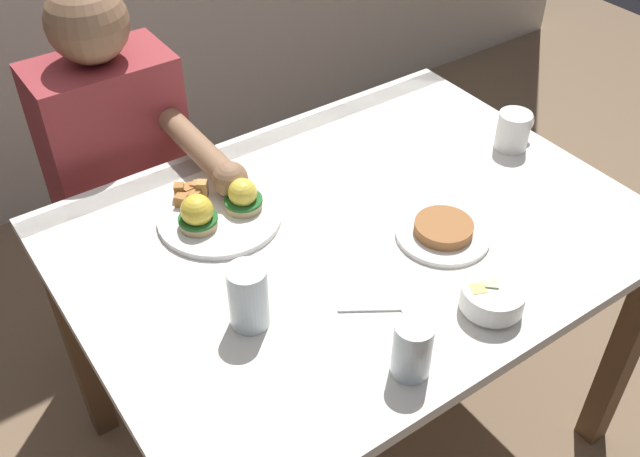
% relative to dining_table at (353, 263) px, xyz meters
% --- Properties ---
extents(ground_plane, '(6.00, 6.00, 0.00)m').
position_rel_dining_table_xyz_m(ground_plane, '(0.00, 0.00, -0.63)').
color(ground_plane, '#7F664C').
extents(dining_table, '(1.20, 0.90, 0.74)m').
position_rel_dining_table_xyz_m(dining_table, '(0.00, 0.00, 0.00)').
color(dining_table, white).
rests_on(dining_table, ground_plane).
extents(eggs_benedict_plate, '(0.27, 0.27, 0.09)m').
position_rel_dining_table_xyz_m(eggs_benedict_plate, '(-0.23, 0.19, 0.13)').
color(eggs_benedict_plate, white).
rests_on(eggs_benedict_plate, dining_table).
extents(fruit_bowl, '(0.12, 0.12, 0.06)m').
position_rel_dining_table_xyz_m(fruit_bowl, '(0.07, -0.34, 0.14)').
color(fruit_bowl, white).
rests_on(fruit_bowl, dining_table).
extents(coffee_mug, '(0.11, 0.08, 0.09)m').
position_rel_dining_table_xyz_m(coffee_mug, '(0.50, 0.03, 0.16)').
color(coffee_mug, white).
rests_on(coffee_mug, dining_table).
extents(fork, '(0.14, 0.10, 0.00)m').
position_rel_dining_table_xyz_m(fork, '(-0.10, -0.23, 0.11)').
color(fork, silver).
rests_on(fork, dining_table).
extents(water_glass_near, '(0.07, 0.07, 0.11)m').
position_rel_dining_table_xyz_m(water_glass_near, '(-0.15, -0.36, 0.15)').
color(water_glass_near, silver).
rests_on(water_glass_near, dining_table).
extents(water_glass_far, '(0.07, 0.07, 0.13)m').
position_rel_dining_table_xyz_m(water_glass_far, '(-0.32, -0.11, 0.16)').
color(water_glass_far, silver).
rests_on(water_glass_far, dining_table).
extents(side_plate, '(0.20, 0.20, 0.04)m').
position_rel_dining_table_xyz_m(side_plate, '(0.14, -0.13, 0.12)').
color(side_plate, white).
rests_on(side_plate, dining_table).
extents(diner_person, '(0.34, 0.54, 1.14)m').
position_rel_dining_table_xyz_m(diner_person, '(-0.29, 0.60, 0.02)').
color(diner_person, '#33333D').
rests_on(diner_person, ground_plane).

